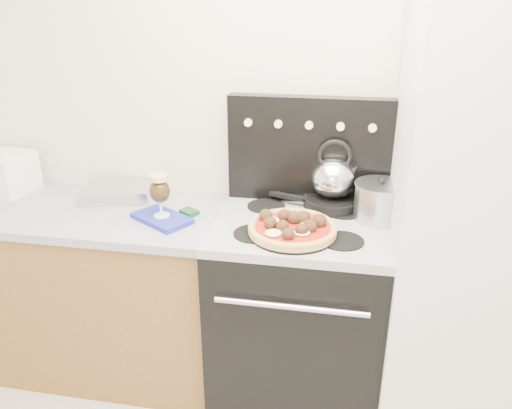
% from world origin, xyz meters
% --- Properties ---
extents(room_shell, '(3.52, 3.01, 2.52)m').
position_xyz_m(room_shell, '(0.00, 0.29, 1.25)').
color(room_shell, beige).
rests_on(room_shell, ground).
extents(base_cabinet, '(1.45, 0.60, 0.86)m').
position_xyz_m(base_cabinet, '(-1.02, 1.20, 0.43)').
color(base_cabinet, brown).
rests_on(base_cabinet, ground).
extents(countertop, '(1.48, 0.63, 0.04)m').
position_xyz_m(countertop, '(-1.02, 1.20, 0.88)').
color(countertop, '#9C9DA6').
rests_on(countertop, base_cabinet).
extents(stove_body, '(0.76, 0.65, 0.88)m').
position_xyz_m(stove_body, '(0.08, 1.18, 0.44)').
color(stove_body, black).
rests_on(stove_body, ground).
extents(cooktop, '(0.76, 0.65, 0.04)m').
position_xyz_m(cooktop, '(0.08, 1.18, 0.90)').
color(cooktop, '#ADADB2').
rests_on(cooktop, stove_body).
extents(backguard, '(0.76, 0.08, 0.50)m').
position_xyz_m(backguard, '(0.08, 1.45, 1.17)').
color(backguard, black).
rests_on(backguard, cooktop).
extents(fridge, '(0.64, 0.68, 1.90)m').
position_xyz_m(fridge, '(0.78, 1.15, 0.95)').
color(fridge, silver).
rests_on(fridge, ground).
extents(foil_sheet, '(0.37, 0.31, 0.06)m').
position_xyz_m(foil_sheet, '(-0.86, 1.35, 0.93)').
color(foil_sheet, silver).
rests_on(foil_sheet, countertop).
extents(oven_mitt, '(0.31, 0.28, 0.02)m').
position_xyz_m(oven_mitt, '(-0.54, 1.13, 0.91)').
color(oven_mitt, '#232C9E').
rests_on(oven_mitt, countertop).
extents(beer_glass, '(0.12, 0.12, 0.20)m').
position_xyz_m(beer_glass, '(-0.54, 1.13, 1.02)').
color(beer_glass, '#33210F').
rests_on(beer_glass, oven_mitt).
extents(pizza_pan, '(0.40, 0.40, 0.01)m').
position_xyz_m(pizza_pan, '(0.05, 1.05, 0.93)').
color(pizza_pan, black).
rests_on(pizza_pan, cooktop).
extents(pizza, '(0.40, 0.40, 0.05)m').
position_xyz_m(pizza, '(0.05, 1.05, 0.96)').
color(pizza, '#EDBE6D').
rests_on(pizza, pizza_pan).
extents(skillet, '(0.33, 0.33, 0.05)m').
position_xyz_m(skillet, '(0.20, 1.38, 0.94)').
color(skillet, black).
rests_on(skillet, cooktop).
extents(tea_kettle, '(0.23, 0.23, 0.23)m').
position_xyz_m(tea_kettle, '(0.20, 1.38, 1.08)').
color(tea_kettle, white).
rests_on(tea_kettle, skillet).
extents(stock_pot, '(0.28, 0.28, 0.16)m').
position_xyz_m(stock_pot, '(0.41, 1.27, 1.00)').
color(stock_pot, '#B6B7C0').
rests_on(stock_pot, cooktop).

